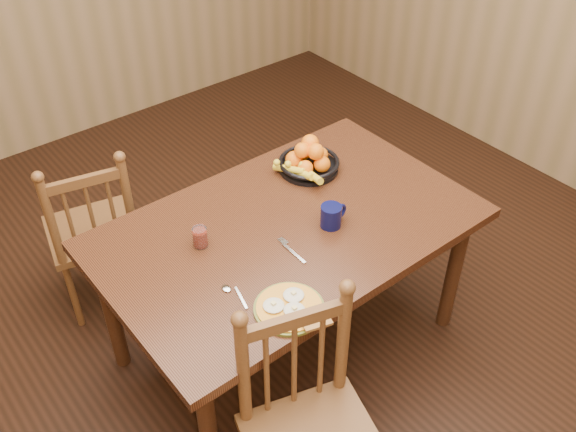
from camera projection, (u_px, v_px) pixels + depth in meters
room at (288, 100)px, 2.35m from camera, size 4.52×5.02×2.72m
dining_table at (288, 240)px, 2.78m from camera, size 1.60×1.00×0.75m
chair_far at (93, 232)px, 3.14m from camera, size 0.50×0.49×0.93m
breakfast_plate at (291, 308)px, 2.34m from camera, size 0.26×0.30×0.04m
fork at (290, 249)px, 2.60m from camera, size 0.03×0.18×0.00m
spoon at (231, 291)px, 2.42m from camera, size 0.05×0.16×0.01m
coffee_mug at (332, 216)px, 2.70m from camera, size 0.13×0.09×0.10m
juice_glass at (200, 238)px, 2.60m from camera, size 0.06×0.06×0.09m
fruit_bowl at (308, 161)px, 3.00m from camera, size 0.32×0.32×0.17m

